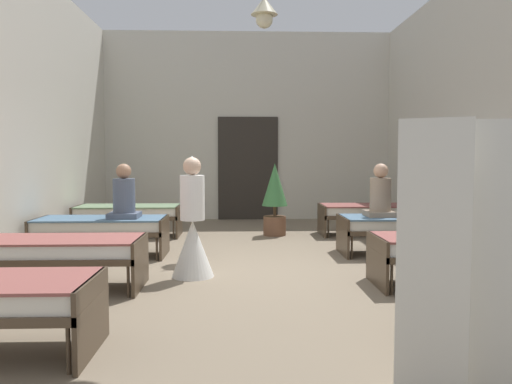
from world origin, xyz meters
The scene contains 13 objects.
ground_plane centered at (0.00, 0.00, -0.05)m, with size 7.23×11.31×0.10m, color #7A6B56.
room_shell centered at (0.00, 1.37, 2.18)m, with size 7.03×10.91×4.36m.
bed_left_row_1 centered at (-2.27, -0.95, 0.44)m, with size 1.90×0.84×0.57m.
bed_right_row_1 centered at (2.27, -0.95, 0.44)m, with size 1.90×0.84×0.57m.
bed_left_row_2 centered at (-2.27, 0.95, 0.44)m, with size 1.90×0.84×0.57m.
bed_right_row_2 centered at (2.27, 0.95, 0.44)m, with size 1.90×0.84×0.57m.
bed_left_row_3 centered at (-2.27, 2.85, 0.44)m, with size 1.90×0.84×0.57m.
bed_right_row_3 centered at (2.27, 2.85, 0.44)m, with size 1.90×0.84×0.57m.
nurse_near_aisle centered at (-0.80, -0.39, 0.53)m, with size 0.52×0.52×1.49m.
patient_seated_primary centered at (-1.92, 0.92, 0.87)m, with size 0.44×0.44×0.80m.
patient_seated_secondary centered at (1.92, 1.00, 0.87)m, with size 0.44×0.44×0.80m.
potted_plant centered at (0.45, 2.87, 0.75)m, with size 0.48×0.48×1.35m.
privacy_screen centered at (1.32, -3.69, 0.85)m, with size 1.24×0.22×1.70m.
Camera 1 is at (-0.25, -6.62, 1.48)m, focal length 35.80 mm.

